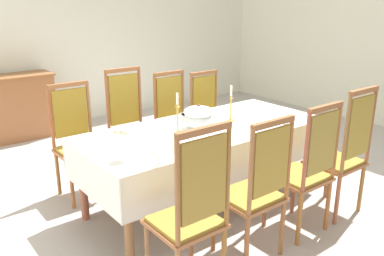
# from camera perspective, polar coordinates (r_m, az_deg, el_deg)

# --- Properties ---
(ground) EXTENTS (7.54, 6.26, 0.04)m
(ground) POSITION_cam_1_polar(r_m,az_deg,el_deg) (4.20, -0.41, -9.29)
(ground) COLOR #B7B0AB
(back_wall) EXTENTS (7.54, 0.08, 3.35)m
(back_wall) POSITION_cam_1_polar(r_m,az_deg,el_deg) (6.56, -18.16, 14.97)
(back_wall) COLOR silver
(back_wall) RESTS_ON ground
(dining_table) EXTENTS (2.31, 1.01, 0.76)m
(dining_table) POSITION_cam_1_polar(r_m,az_deg,el_deg) (3.75, 1.89, -1.05)
(dining_table) COLOR #90613B
(dining_table) RESTS_ON ground
(tablecloth) EXTENTS (2.33, 1.03, 0.36)m
(tablecloth) POSITION_cam_1_polar(r_m,az_deg,el_deg) (3.76, 1.88, -1.25)
(tablecloth) COLOR white
(tablecloth) RESTS_ON dining_table
(chair_south_a) EXTENTS (0.44, 0.42, 1.19)m
(chair_south_a) POSITION_cam_1_polar(r_m,az_deg,el_deg) (2.63, -0.06, -11.63)
(chair_south_a) COLOR #8A5F3C
(chair_south_a) RESTS_ON ground
(chair_north_a) EXTENTS (0.44, 0.42, 1.12)m
(chair_north_a) POSITION_cam_1_polar(r_m,az_deg,el_deg) (4.11, -15.83, -1.62)
(chair_north_a) COLOR #945E2D
(chair_north_a) RESTS_ON ground
(chair_south_b) EXTENTS (0.44, 0.42, 1.12)m
(chair_south_b) POSITION_cam_1_polar(r_m,az_deg,el_deg) (3.01, 9.02, -8.41)
(chair_south_b) COLOR brown
(chair_south_b) RESTS_ON ground
(chair_north_b) EXTENTS (0.44, 0.42, 1.21)m
(chair_north_b) POSITION_cam_1_polar(r_m,az_deg,el_deg) (4.35, -8.64, 0.29)
(chair_north_b) COLOR brown
(chair_north_b) RESTS_ON ground
(chair_south_c) EXTENTS (0.44, 0.42, 1.13)m
(chair_south_c) POSITION_cam_1_polar(r_m,az_deg,el_deg) (3.42, 15.81, -5.50)
(chair_south_c) COLOR #9B5B38
(chair_south_c) RESTS_ON ground
(chair_north_c) EXTENTS (0.44, 0.42, 1.11)m
(chair_north_c) POSITION_cam_1_polar(r_m,az_deg,el_deg) (4.65, -2.32, 1.21)
(chair_north_c) COLOR brown
(chair_north_c) RESTS_ON ground
(chair_south_d) EXTENTS (0.44, 0.42, 1.19)m
(chair_south_d) POSITION_cam_1_polar(r_m,az_deg,el_deg) (3.82, 20.55, -3.22)
(chair_south_d) COLOR #995E36
(chair_south_d) RESTS_ON ground
(chair_north_d) EXTENTS (0.44, 0.42, 1.06)m
(chair_north_d) POSITION_cam_1_polar(r_m,az_deg,el_deg) (4.96, 2.58, 2.05)
(chair_north_d) COLOR brown
(chair_north_d) RESTS_ON ground
(soup_tureen) EXTENTS (0.30, 0.30, 0.24)m
(soup_tureen) POSITION_cam_1_polar(r_m,az_deg,el_deg) (3.64, 0.91, 1.55)
(soup_tureen) COLOR white
(soup_tureen) RESTS_ON tablecloth
(candlestick_west) EXTENTS (0.07, 0.07, 0.37)m
(candlestick_west) POSITION_cam_1_polar(r_m,az_deg,el_deg) (3.50, -2.05, 1.46)
(candlestick_west) COLOR gold
(candlestick_west) RESTS_ON tablecloth
(candlestick_east) EXTENTS (0.07, 0.07, 0.35)m
(candlestick_east) POSITION_cam_1_polar(r_m,az_deg,el_deg) (3.89, 5.50, 2.92)
(candlestick_east) COLOR gold
(candlestick_east) RESTS_ON tablecloth
(bowl_near_left) EXTENTS (0.17, 0.17, 0.04)m
(bowl_near_left) POSITION_cam_1_polar(r_m,az_deg,el_deg) (3.67, -8.72, -0.05)
(bowl_near_left) COLOR white
(bowl_near_left) RESTS_ON tablecloth
(bowl_near_right) EXTENTS (0.14, 0.14, 0.03)m
(bowl_near_right) POSITION_cam_1_polar(r_m,az_deg,el_deg) (3.18, 0.33, -2.68)
(bowl_near_right) COLOR white
(bowl_near_right) RESTS_ON tablecloth
(bowl_far_left) EXTENTS (0.15, 0.15, 0.03)m
(bowl_far_left) POSITION_cam_1_polar(r_m,az_deg,el_deg) (3.97, 13.13, 1.01)
(bowl_far_left) COLOR white
(bowl_far_left) RESTS_ON tablecloth
(bowl_far_right) EXTENTS (0.19, 0.19, 0.04)m
(bowl_far_right) POSITION_cam_1_polar(r_m,az_deg,el_deg) (4.04, -0.45, 1.77)
(bowl_far_right) COLOR white
(bowl_far_right) RESTS_ON tablecloth
(spoon_primary) EXTENTS (0.06, 0.17, 0.01)m
(spoon_primary) POSITION_cam_1_polar(r_m,az_deg,el_deg) (3.64, -10.60, -0.57)
(spoon_primary) COLOR gold
(spoon_primary) RESTS_ON tablecloth
(spoon_secondary) EXTENTS (0.03, 0.18, 0.01)m
(spoon_secondary) POSITION_cam_1_polar(r_m,az_deg,el_deg) (3.15, -1.39, -3.18)
(spoon_secondary) COLOR gold
(spoon_secondary) RESTS_ON tablecloth
(sideboard) EXTENTS (1.44, 0.48, 0.90)m
(sideboard) POSITION_cam_1_polar(r_m,az_deg,el_deg) (6.12, -25.39, 2.39)
(sideboard) COLOR brown
(sideboard) RESTS_ON ground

